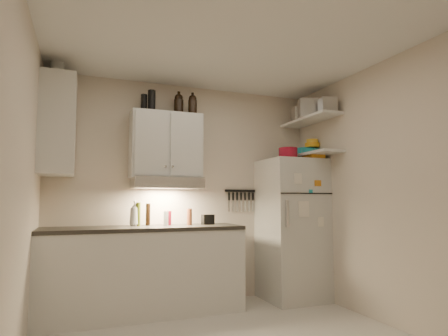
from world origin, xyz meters
name	(u,v)px	position (x,y,z in m)	size (l,w,h in m)	color
ceiling	(235,37)	(0.00, 0.00, 2.61)	(3.20, 3.00, 0.02)	silver
back_wall	(187,192)	(0.00, 1.51, 1.30)	(3.20, 0.02, 2.60)	beige
left_wall	(17,185)	(-1.61, 0.00, 1.30)	(0.02, 3.00, 2.60)	beige
right_wall	(385,190)	(1.61, 0.00, 1.30)	(0.02, 3.00, 2.60)	beige
base_cabinet	(144,272)	(-0.55, 1.20, 0.44)	(2.10, 0.60, 0.88)	silver
countertop	(144,228)	(-0.55, 1.20, 0.90)	(2.10, 0.62, 0.04)	#2D2A26
upper_cabinet	(166,146)	(-0.30, 1.33, 1.83)	(0.80, 0.33, 0.75)	silver
side_cabinet	(58,126)	(-1.44, 1.20, 1.95)	(0.33, 0.55, 1.00)	silver
range_hood	(167,183)	(-0.30, 1.27, 1.39)	(0.76, 0.46, 0.12)	silver
fridge	(292,229)	(1.25, 1.16, 0.85)	(0.70, 0.68, 1.70)	silver
shelf_hi	(310,120)	(1.45, 1.02, 2.20)	(0.30, 0.95, 0.03)	silver
shelf_lo	(311,155)	(1.45, 1.02, 1.76)	(0.30, 0.95, 0.03)	silver
knife_strip	(240,191)	(0.70, 1.49, 1.32)	(0.42, 0.02, 0.03)	black
dutch_oven	(288,153)	(1.13, 1.03, 1.77)	(0.23, 0.23, 0.13)	maroon
book_stack	(313,156)	(1.44, 0.95, 1.74)	(0.18, 0.23, 0.08)	#C57618
spice_jar	(292,156)	(1.26, 1.15, 1.75)	(0.06, 0.06, 0.10)	silver
stock_pot	(302,116)	(1.53, 1.32, 2.32)	(0.30, 0.30, 0.21)	silver
tin_a	(308,109)	(1.39, 0.98, 2.33)	(0.22, 0.20, 0.22)	#AAAAAD
tin_b	(328,106)	(1.47, 0.69, 2.30)	(0.18, 0.18, 0.18)	#AAAAAD
bowl_teal	(305,152)	(1.49, 1.20, 1.82)	(0.23, 0.23, 0.09)	teal
bowl_orange	(312,145)	(1.53, 1.10, 1.90)	(0.19, 0.19, 0.06)	orange
bowl_yellow	(312,141)	(1.53, 1.10, 1.95)	(0.15, 0.15, 0.05)	yellow
plates	(311,152)	(1.46, 1.04, 1.80)	(0.23, 0.23, 0.06)	teal
growler_a	(179,104)	(-0.15, 1.37, 2.33)	(0.11, 0.11, 0.27)	black
growler_b	(193,105)	(0.00, 1.27, 2.32)	(0.10, 0.10, 0.24)	black
thermos_a	(152,101)	(-0.48, 1.31, 2.33)	(0.09, 0.09, 0.25)	black
thermos_b	(144,103)	(-0.55, 1.36, 2.30)	(0.07, 0.07, 0.21)	black
side_jar	(57,69)	(-1.46, 1.19, 2.54)	(0.13, 0.13, 0.18)	silver
soap_bottle	(135,212)	(-0.64, 1.31, 1.07)	(0.12, 0.12, 0.31)	silver
pepper_mill	(189,217)	(-0.04, 1.25, 1.01)	(0.06, 0.06, 0.19)	brown
oil_bottle	(138,214)	(-0.60, 1.29, 1.05)	(0.05, 0.05, 0.26)	#515E17
vinegar_bottle	(148,214)	(-0.49, 1.33, 1.04)	(0.05, 0.05, 0.25)	black
clear_bottle	(166,218)	(-0.31, 1.23, 1.00)	(0.05, 0.05, 0.16)	silver
red_jar	(168,218)	(-0.27, 1.32, 1.00)	(0.08, 0.08, 0.16)	maroon
caddy	(208,219)	(0.20, 1.29, 0.98)	(0.13, 0.09, 0.11)	black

